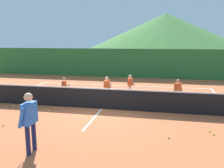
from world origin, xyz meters
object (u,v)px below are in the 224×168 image
Objects in this scene: tennis_ball_6 at (127,114)px; tennis_ball_8 at (169,137)px; tennis_ball_3 at (49,111)px; tennis_ball_7 at (13,106)px; tennis_ball_2 at (3,125)px; student_0 at (64,86)px; student_1 at (107,86)px; student_2 at (130,83)px; tennis_net at (102,98)px; tennis_ball_1 at (213,134)px; tennis_ball_0 at (210,131)px; student_3 at (178,89)px; instructor at (29,117)px.

tennis_ball_6 and tennis_ball_8 have the same top height.
tennis_ball_7 is (-2.02, 0.43, 0.00)m from tennis_ball_3.
tennis_ball_7 is at bearing 116.88° from tennis_ball_2.
tennis_ball_2 is 2.10m from tennis_ball_3.
student_0 is at bearing 80.56° from tennis_ball_2.
student_0 is 4.13m from tennis_ball_6.
student_1 is 1.47m from student_2.
student_2 reaches higher than student_0.
student_2 is at bearing 31.29° from tennis_ball_7.
tennis_net is 166.31× the size of tennis_ball_1.
tennis_ball_1 is (4.51, -3.88, -0.71)m from student_1.
tennis_ball_3 is at bearing -157.26° from tennis_net.
tennis_ball_3 is 2.07m from tennis_ball_7.
tennis_ball_7 is at bearing -173.41° from tennis_net.
student_1 is 5.77m from tennis_ball_0.
student_3 is 7.96m from tennis_ball_7.
tennis_net is 166.31× the size of tennis_ball_8.
tennis_ball_6 is (0.30, -3.30, -0.71)m from student_2.
tennis_ball_2 and tennis_ball_3 have the same top height.
tennis_ball_1 is at bearing -11.25° from tennis_ball_7.
tennis_ball_8 is (3.04, -4.46, -0.71)m from student_1.
tennis_ball_0 is at bearing 26.39° from instructor.
student_2 is 5.97m from tennis_ball_1.
tennis_ball_6 is (3.59, -1.91, -0.69)m from student_0.
student_3 reaches higher than student_0.
student_0 is at bearing -169.09° from student_1.
tennis_ball_8 is (1.64, -2.12, 0.00)m from tennis_ball_6.
tennis_ball_7 is (-4.21, -0.49, -0.47)m from tennis_net.
tennis_ball_8 is (-1.40, -0.83, 0.00)m from tennis_ball_0.
tennis_ball_0 is at bearing 30.86° from tennis_ball_8.
student_1 is at bearing 139.30° from tennis_ball_1.
tennis_net is at bearing -85.26° from student_1.
tennis_net reaches higher than tennis_ball_8.
tennis_ball_1 is at bearing -54.87° from student_2.
tennis_net is at bearing 153.36° from tennis_ball_1.
student_0 reaches higher than tennis_net.
student_0 reaches higher than tennis_ball_3.
student_0 is 17.58× the size of tennis_ball_0.
tennis_ball_3 is (-6.48, 1.02, 0.00)m from tennis_ball_0.
student_1 is 18.20× the size of tennis_ball_0.
tennis_ball_3 is (0.15, -2.18, -0.69)m from student_0.
student_2 is at bearing 75.44° from instructor.
student_3 reaches higher than tennis_ball_0.
tennis_ball_0 is at bearing 7.06° from tennis_ball_2.
student_1 is 1.00× the size of student_2.
tennis_ball_2 is (-3.97, -5.50, -0.71)m from student_2.
tennis_ball_0 is 1.00× the size of tennis_ball_6.
tennis_net reaches higher than tennis_ball_2.
student_2 is 18.14× the size of tennis_ball_8.
tennis_ball_0 and tennis_ball_3 have the same top height.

